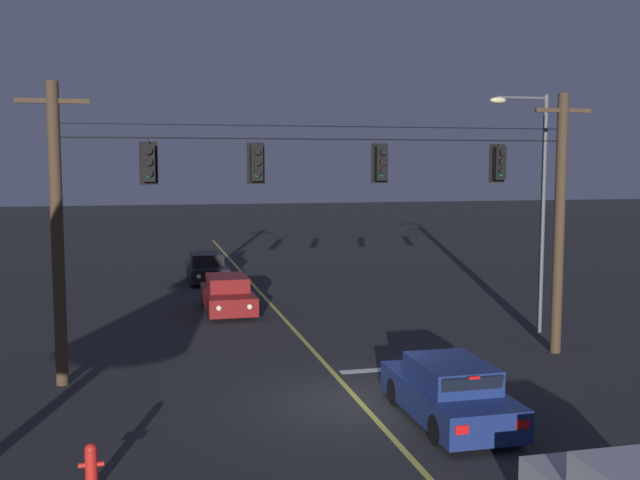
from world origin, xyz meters
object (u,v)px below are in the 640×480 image
object	(u,v)px
street_lamp_corner	(535,191)
fire_hydrant	(91,465)
traffic_light_leftmost	(149,163)
traffic_light_centre	(381,163)
car_waiting_near_lane	(449,393)
traffic_light_right_inner	(500,163)
car_oncoming_trailing	(207,268)
traffic_light_left_inner	(257,163)
car_oncoming_lead	(228,295)

from	to	relation	value
street_lamp_corner	fire_hydrant	distance (m)	17.20
traffic_light_leftmost	fire_hydrant	xyz separation A→B (m)	(-1.16, -6.70, -5.32)
traffic_light_centre	car_waiting_near_lane	world-z (taller)	traffic_light_centre
traffic_light_right_inner	car_waiting_near_lane	size ratio (longest dim) A/B	0.28
traffic_light_centre	car_oncoming_trailing	distance (m)	17.56
traffic_light_left_inner	traffic_light_leftmost	bearing A→B (deg)	180.00
traffic_light_centre	fire_hydrant	size ratio (longest dim) A/B	1.45
traffic_light_left_inner	car_oncoming_lead	bearing A→B (deg)	89.26
street_lamp_corner	fire_hydrant	bearing A→B (deg)	-145.92
car_waiting_near_lane	car_oncoming_lead	xyz separation A→B (m)	(-3.45, 13.56, -0.00)
car_waiting_near_lane	street_lamp_corner	xyz separation A→B (m)	(6.22, 7.50, 4.17)
traffic_light_centre	fire_hydrant	distance (m)	11.38
traffic_light_leftmost	traffic_light_left_inner	xyz separation A→B (m)	(2.84, 0.00, 0.00)
traffic_light_right_inner	fire_hydrant	size ratio (longest dim) A/B	1.45
traffic_light_right_inner	car_oncoming_trailing	xyz separation A→B (m)	(-7.18, 16.42, -5.11)
car_waiting_near_lane	fire_hydrant	distance (m)	7.78
traffic_light_centre	traffic_light_right_inner	distance (m)	3.61
car_waiting_near_lane	car_oncoming_lead	bearing A→B (deg)	104.29
traffic_light_leftmost	traffic_light_centre	world-z (taller)	same
traffic_light_right_inner	car_waiting_near_lane	distance (m)	7.91
fire_hydrant	traffic_light_leftmost	bearing A→B (deg)	80.21
fire_hydrant	car_oncoming_trailing	bearing A→B (deg)	80.32
traffic_light_leftmost	street_lamp_corner	xyz separation A→B (m)	(12.62, 2.62, -0.94)
traffic_light_right_inner	car_oncoming_lead	xyz separation A→B (m)	(-7.02, 8.68, -5.11)
traffic_light_centre	car_oncoming_lead	xyz separation A→B (m)	(-3.41, 8.68, -5.11)
car_oncoming_trailing	traffic_light_right_inner	bearing A→B (deg)	-66.37
traffic_light_centre	car_oncoming_lead	size ratio (longest dim) A/B	0.28
car_waiting_near_lane	street_lamp_corner	bearing A→B (deg)	50.32
traffic_light_left_inner	street_lamp_corner	xyz separation A→B (m)	(9.79, 2.62, -0.94)
traffic_light_left_inner	car_oncoming_trailing	world-z (taller)	traffic_light_left_inner
car_waiting_near_lane	fire_hydrant	size ratio (longest dim) A/B	5.15
traffic_light_left_inner	car_oncoming_lead	world-z (taller)	traffic_light_left_inner
car_waiting_near_lane	street_lamp_corner	distance (m)	10.60
street_lamp_corner	traffic_light_centre	bearing A→B (deg)	-157.28
traffic_light_right_inner	fire_hydrant	world-z (taller)	traffic_light_right_inner
car_oncoming_lead	fire_hydrant	world-z (taller)	car_oncoming_lead
traffic_light_centre	traffic_light_right_inner	size ratio (longest dim) A/B	1.00
traffic_light_left_inner	traffic_light_centre	bearing A→B (deg)	0.00
traffic_light_leftmost	fire_hydrant	bearing A→B (deg)	-99.79
traffic_light_left_inner	car_oncoming_trailing	xyz separation A→B (m)	(-0.05, 16.42, -5.11)
traffic_light_centre	traffic_light_left_inner	bearing A→B (deg)	180.00
car_oncoming_trailing	car_oncoming_lead	bearing A→B (deg)	-88.79
car_oncoming_trailing	street_lamp_corner	xyz separation A→B (m)	(9.84, -13.79, 4.17)
traffic_light_leftmost	traffic_light_right_inner	world-z (taller)	same
traffic_light_centre	fire_hydrant	world-z (taller)	traffic_light_centre
traffic_light_right_inner	car_oncoming_trailing	size ratio (longest dim) A/B	0.28
traffic_light_left_inner	traffic_light_right_inner	xyz separation A→B (m)	(7.13, 0.00, 0.00)
traffic_light_centre	street_lamp_corner	distance (m)	6.86
traffic_light_leftmost	traffic_light_right_inner	distance (m)	9.97
car_oncoming_lead	car_oncoming_trailing	bearing A→B (deg)	91.21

